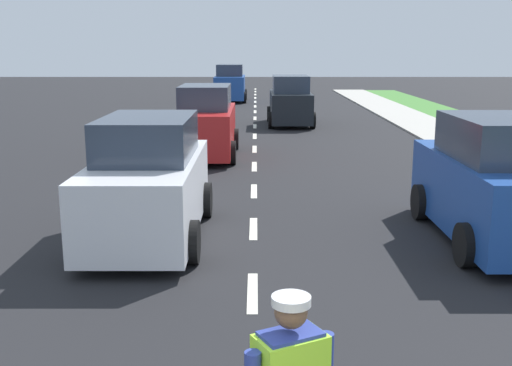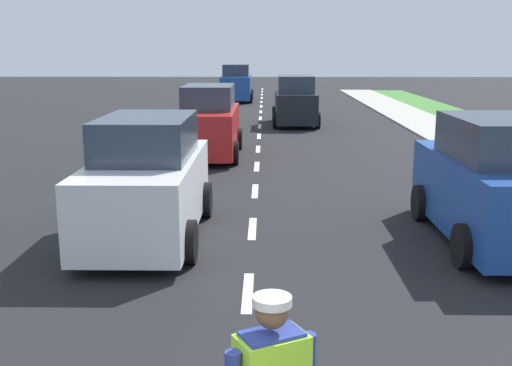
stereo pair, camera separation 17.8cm
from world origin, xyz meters
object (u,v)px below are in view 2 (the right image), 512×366
car_oncoming_second (209,124)px  car_oncoming_lead (148,182)px  car_outgoing_far (295,102)px  car_parked_curbside (494,185)px  car_oncoming_third (236,84)px

car_oncoming_second → car_oncoming_lead: 8.18m
car_outgoing_far → car_oncoming_lead: 16.35m
car_parked_curbside → car_oncoming_lead: bearing=178.0°
car_parked_curbside → car_oncoming_second: bearing=123.6°
car_oncoming_third → car_oncoming_lead: car_oncoming_third is taller
car_outgoing_far → car_oncoming_second: car_oncoming_second is taller
car_outgoing_far → car_parked_curbside: bearing=-81.0°
car_outgoing_far → car_parked_curbside: (2.57, -16.21, 0.02)m
car_parked_curbside → car_oncoming_lead: 5.88m
car_outgoing_far → car_oncoming_third: (-3.07, 11.86, 0.07)m
car_parked_curbside → car_oncoming_second: size_ratio=0.98×
car_outgoing_far → car_oncoming_lead: car_oncoming_lead is taller
car_oncoming_third → car_parked_curbside: bearing=-78.6°
car_parked_curbside → car_oncoming_third: size_ratio=1.07×
car_outgoing_far → car_parked_curbside: car_parked_curbside is taller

